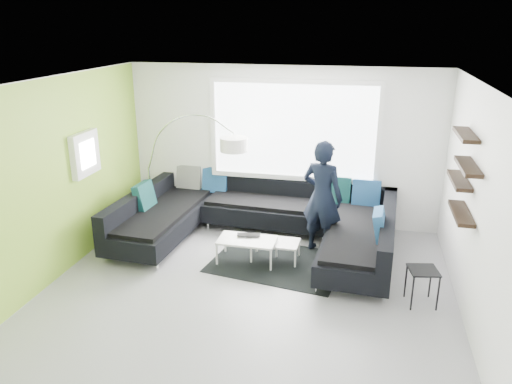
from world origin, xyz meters
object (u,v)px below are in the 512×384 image
Objects in this scene: coffee_table at (261,250)px; person at (322,197)px; sectional_sofa at (257,223)px; arc_lamp at (149,168)px; laptop at (248,237)px; side_table at (421,287)px.

person is (0.85, 0.56, 0.72)m from coffee_table.
arc_lamp reaches higher than sectional_sofa.
laptop reaches higher than coffee_table.
arc_lamp is at bearing 158.01° from side_table.
side_table is 2.05m from person.
arc_lamp is at bearing 167.40° from sectional_sofa.
coffee_table is at bearing -10.65° from laptop.
laptop is at bearing -88.85° from sectional_sofa.
person reaches higher than coffee_table.
sectional_sofa is 1.14m from person.
arc_lamp is 4.18× the size of side_table.
arc_lamp is at bearing 141.63° from laptop.
sectional_sofa reaches higher than side_table.
coffee_table is 2.28× the size of side_table.
laptop is (2.07, -1.09, -0.65)m from arc_lamp.
arc_lamp is 5.28× the size of laptop.
arc_lamp reaches higher than laptop.
side_table is 1.26× the size of laptop.
coffee_table is 0.62× the size of person.
coffee_table is 2.88× the size of laptop.
sectional_sofa is at bearing 153.33° from side_table.
side_table is 0.27× the size of person.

